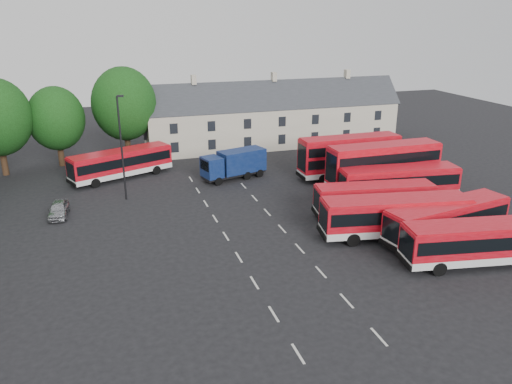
# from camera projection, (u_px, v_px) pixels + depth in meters

# --- Properties ---
(ground) EXTENTS (140.00, 140.00, 0.00)m
(ground) POSITION_uv_depth(u_px,v_px,m) (232.00, 246.00, 39.75)
(ground) COLOR black
(ground) RESTS_ON ground
(lane_markings) EXTENTS (5.15, 33.80, 0.01)m
(lane_markings) POSITION_uv_depth(u_px,v_px,m) (254.00, 232.00, 42.25)
(lane_markings) COLOR beige
(lane_markings) RESTS_ON ground
(terrace_houses) EXTENTS (35.70, 7.13, 10.06)m
(terrace_houses) POSITION_uv_depth(u_px,v_px,m) (273.00, 118.00, 69.36)
(terrace_houses) COLOR beige
(terrace_houses) RESTS_ON ground
(bus_row_a) EXTENTS (11.88, 4.53, 3.28)m
(bus_row_a) POSITION_uv_depth(u_px,v_px,m) (482.00, 240.00, 36.23)
(bus_row_a) COLOR silver
(bus_row_a) RESTS_ON ground
(bus_row_b) EXTENTS (11.69, 4.48, 3.23)m
(bus_row_b) POSITION_uv_depth(u_px,v_px,m) (447.00, 218.00, 40.24)
(bus_row_b) COLOR silver
(bus_row_b) RESTS_ON ground
(bus_row_c) EXTENTS (12.45, 4.79, 3.44)m
(bus_row_c) POSITION_uv_depth(u_px,v_px,m) (395.00, 214.00, 40.75)
(bus_row_c) COLOR silver
(bus_row_c) RESTS_ON ground
(bus_row_d) EXTENTS (11.06, 4.15, 3.06)m
(bus_row_d) POSITION_uv_depth(u_px,v_px,m) (375.00, 197.00, 45.05)
(bus_row_d) COLOR silver
(bus_row_d) RESTS_ON ground
(bus_row_e) EXTENTS (12.08, 4.09, 3.35)m
(bus_row_e) POSITION_uv_depth(u_px,v_px,m) (399.00, 180.00, 49.13)
(bus_row_e) COLOR silver
(bus_row_e) RESTS_ON ground
(bus_dd_south) EXTENTS (11.98, 2.81, 4.91)m
(bus_dd_south) POSITION_uv_depth(u_px,v_px,m) (383.00, 164.00, 51.68)
(bus_dd_south) COLOR silver
(bus_dd_south) RESTS_ON ground
(bus_dd_north) EXTENTS (11.49, 2.68, 4.71)m
(bus_dd_north) POSITION_uv_depth(u_px,v_px,m) (349.00, 154.00, 55.74)
(bus_dd_north) COLOR silver
(bus_dd_north) RESTS_ON ground
(bus_north) EXTENTS (11.55, 6.79, 3.23)m
(bus_north) POSITION_uv_depth(u_px,v_px,m) (121.00, 162.00, 55.57)
(bus_north) COLOR silver
(bus_north) RESTS_ON ground
(box_truck) EXTENTS (7.66, 4.18, 3.20)m
(box_truck) POSITION_uv_depth(u_px,v_px,m) (235.00, 163.00, 55.47)
(box_truck) COLOR black
(box_truck) RESTS_ON ground
(silver_car) EXTENTS (1.90, 4.11, 1.36)m
(silver_car) POSITION_uv_depth(u_px,v_px,m) (59.00, 209.00, 45.44)
(silver_car) COLOR #A0A2A7
(silver_car) RESTS_ON ground
(lamppost) EXTENTS (0.72, 0.34, 10.35)m
(lamppost) POSITION_uv_depth(u_px,v_px,m) (122.00, 146.00, 47.99)
(lamppost) COLOR black
(lamppost) RESTS_ON ground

